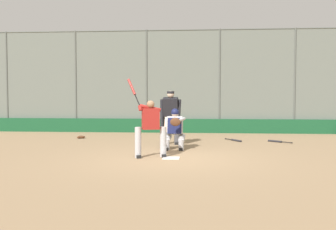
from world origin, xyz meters
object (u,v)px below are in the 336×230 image
(batter_at_plate, at_px, (150,126))
(fielding_glove_on_dirt, at_px, (81,137))
(spare_bat_near_backstop, at_px, (235,140))
(spare_bat_by_padding, at_px, (277,141))
(catcher_behind_plate, at_px, (175,128))
(umpire_home, at_px, (171,116))

(batter_at_plate, height_order, fielding_glove_on_dirt, batter_at_plate)
(spare_bat_near_backstop, height_order, spare_bat_by_padding, same)
(catcher_behind_plate, bearing_deg, fielding_glove_on_dirt, -32.86)
(umpire_home, height_order, fielding_glove_on_dirt, umpire_home)
(umpire_home, distance_m, spare_bat_near_backstop, 2.59)
(catcher_behind_plate, xyz_separation_m, spare_bat_near_backstop, (-1.96, -2.22, -0.59))
(spare_bat_near_backstop, bearing_deg, fielding_glove_on_dirt, -126.60)
(batter_at_plate, bearing_deg, spare_bat_near_backstop, -141.50)
(spare_bat_near_backstop, bearing_deg, spare_bat_by_padding, 48.52)
(umpire_home, xyz_separation_m, spare_bat_near_backstop, (-2.17, -1.07, -0.90))
(batter_at_plate, relative_size, fielding_glove_on_dirt, 7.14)
(batter_at_plate, distance_m, fielding_glove_on_dirt, 5.24)
(umpire_home, bearing_deg, spare_bat_by_padding, -162.61)
(spare_bat_by_padding, distance_m, fielding_glove_on_dirt, 7.02)
(batter_at_plate, height_order, spare_bat_near_backstop, batter_at_plate)
(batter_at_plate, bearing_deg, umpire_home, -114.79)
(batter_at_plate, distance_m, umpire_home, 2.69)
(catcher_behind_plate, height_order, spare_bat_by_padding, catcher_behind_plate)
(spare_bat_by_padding, xyz_separation_m, fielding_glove_on_dirt, (6.99, -0.63, 0.02))
(spare_bat_by_padding, relative_size, fielding_glove_on_dirt, 2.50)
(batter_at_plate, distance_m, spare_bat_near_backstop, 4.56)
(batter_at_plate, distance_m, catcher_behind_plate, 1.62)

